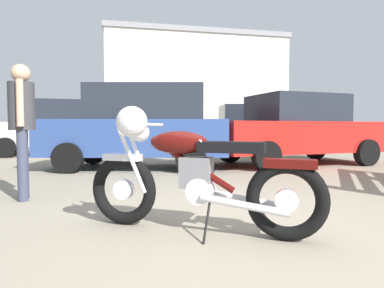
{
  "coord_description": "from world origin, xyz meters",
  "views": [
    {
      "loc": [
        -0.88,
        -2.76,
        0.89
      ],
      "look_at": [
        -0.33,
        0.43,
        0.73
      ],
      "focal_mm": 30.24,
      "sensor_mm": 36.0,
      "label": 1
    }
  ],
  "objects_px": {
    "vintage_motorcycle": "(192,175)",
    "white_estate_far": "(140,126)",
    "blue_hatchback_right": "(55,127)",
    "silver_sedan_mid": "(250,129)",
    "bystander": "(22,117)",
    "pale_sedan_back": "(295,130)"
  },
  "relations": [
    {
      "from": "vintage_motorcycle",
      "to": "white_estate_far",
      "type": "height_order",
      "value": "white_estate_far"
    },
    {
      "from": "white_estate_far",
      "to": "blue_hatchback_right",
      "type": "distance_m",
      "value": 4.9
    },
    {
      "from": "white_estate_far",
      "to": "silver_sedan_mid",
      "type": "bearing_deg",
      "value": -126.3
    },
    {
      "from": "vintage_motorcycle",
      "to": "white_estate_far",
      "type": "bearing_deg",
      "value": -57.78
    },
    {
      "from": "silver_sedan_mid",
      "to": "bystander",
      "type": "bearing_deg",
      "value": -122.03
    },
    {
      "from": "pale_sedan_back",
      "to": "silver_sedan_mid",
      "type": "distance_m",
      "value": 3.56
    },
    {
      "from": "vintage_motorcycle",
      "to": "blue_hatchback_right",
      "type": "height_order",
      "value": "blue_hatchback_right"
    },
    {
      "from": "pale_sedan_back",
      "to": "blue_hatchback_right",
      "type": "xyz_separation_m",
      "value": [
        -6.45,
        3.94,
        0.08
      ]
    },
    {
      "from": "pale_sedan_back",
      "to": "silver_sedan_mid",
      "type": "relative_size",
      "value": 1.01
    },
    {
      "from": "bystander",
      "to": "vintage_motorcycle",
      "type": "bearing_deg",
      "value": -53.94
    },
    {
      "from": "bystander",
      "to": "pale_sedan_back",
      "type": "relative_size",
      "value": 0.37
    },
    {
      "from": "white_estate_far",
      "to": "pale_sedan_back",
      "type": "bearing_deg",
      "value": -167.93
    },
    {
      "from": "vintage_motorcycle",
      "to": "pale_sedan_back",
      "type": "distance_m",
      "value": 5.75
    },
    {
      "from": "pale_sedan_back",
      "to": "blue_hatchback_right",
      "type": "relative_size",
      "value": 1.1
    },
    {
      "from": "pale_sedan_back",
      "to": "blue_hatchback_right",
      "type": "height_order",
      "value": "blue_hatchback_right"
    },
    {
      "from": "white_estate_far",
      "to": "vintage_motorcycle",
      "type": "bearing_deg",
      "value": 104.67
    },
    {
      "from": "blue_hatchback_right",
      "to": "pale_sedan_back",
      "type": "bearing_deg",
      "value": 142.96
    },
    {
      "from": "blue_hatchback_right",
      "to": "bystander",
      "type": "bearing_deg",
      "value": 94.44
    },
    {
      "from": "blue_hatchback_right",
      "to": "vintage_motorcycle",
      "type": "bearing_deg",
      "value": 104.11
    },
    {
      "from": "white_estate_far",
      "to": "blue_hatchback_right",
      "type": "relative_size",
      "value": 1.02
    },
    {
      "from": "bystander",
      "to": "silver_sedan_mid",
      "type": "bearing_deg",
      "value": 37.93
    },
    {
      "from": "pale_sedan_back",
      "to": "white_estate_far",
      "type": "height_order",
      "value": "white_estate_far"
    }
  ]
}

